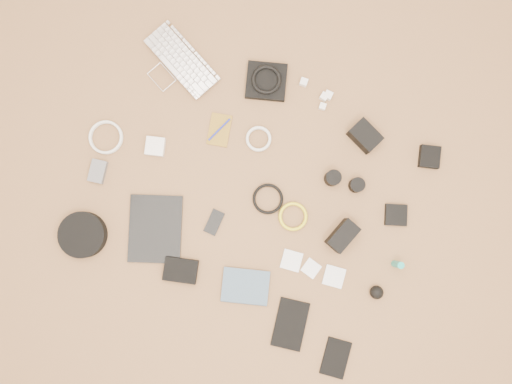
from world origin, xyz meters
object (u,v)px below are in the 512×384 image
at_px(tablet, 155,229).
at_px(paperback, 244,304).
at_px(dslr_camera, 365,136).
at_px(headphone_case, 83,235).
at_px(laptop, 173,68).
at_px(phone, 214,222).

height_order(tablet, paperback, paperback).
height_order(dslr_camera, tablet, dslr_camera).
height_order(tablet, headphone_case, headphone_case).
bearing_deg(laptop, phone, -26.48).
relative_size(phone, paperback, 0.54).
bearing_deg(paperback, dslr_camera, -30.02).
xyz_separation_m(laptop, tablet, (0.22, -0.64, -0.01)).
relative_size(tablet, headphone_case, 1.47).
bearing_deg(headphone_case, paperback, 1.49).
bearing_deg(paperback, laptop, 22.91).
xyz_separation_m(tablet, paperback, (0.46, -0.12, 0.00)).
xyz_separation_m(laptop, phone, (0.43, -0.51, -0.01)).
height_order(dslr_camera, headphone_case, dslr_camera).
bearing_deg(headphone_case, dslr_camera, 43.98).
xyz_separation_m(tablet, headphone_case, (-0.26, -0.14, 0.02)).
distance_m(laptop, dslr_camera, 0.85).
xyz_separation_m(dslr_camera, phone, (-0.42, -0.58, -0.03)).
xyz_separation_m(laptop, paperback, (0.68, -0.76, -0.00)).
relative_size(phone, headphone_case, 0.54).
relative_size(laptop, headphone_case, 1.79).
relative_size(tablet, phone, 2.75).
bearing_deg(laptop, headphone_case, -68.89).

